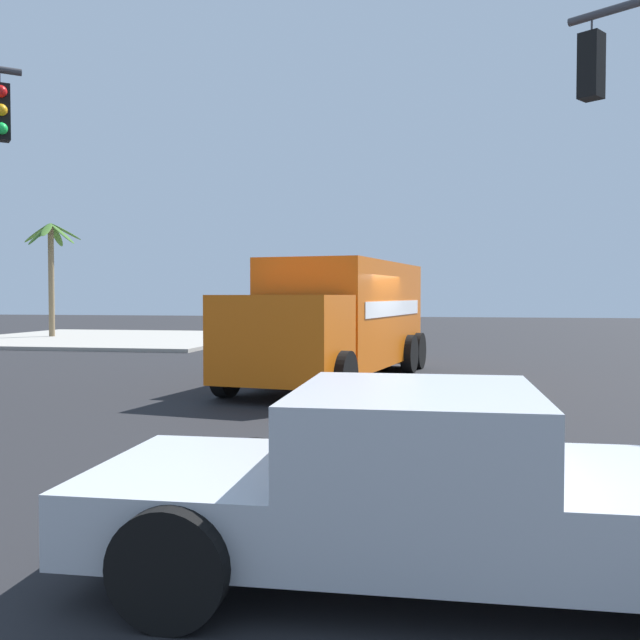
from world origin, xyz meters
TOP-DOWN VIEW (x-y plane):
  - ground_plane at (0.00, 0.00)m, footprint 100.00×100.00m
  - sidewalk_corner_far at (13.24, 13.24)m, footprint 12.31×12.31m
  - delivery_truck at (0.25, 0.61)m, footprint 8.51×3.94m
  - pickup_silver at (-11.44, -2.04)m, footprint 2.35×5.24m
  - palm_tree_far at (13.29, 16.13)m, footprint 2.67×2.60m

SIDE VIEW (x-z plane):
  - ground_plane at x=0.00m, z-range 0.00..0.00m
  - sidewalk_corner_far at x=13.24m, z-range 0.00..0.14m
  - pickup_silver at x=-11.44m, z-range 0.04..1.42m
  - delivery_truck at x=0.25m, z-range 0.07..2.92m
  - palm_tree_far at x=13.29m, z-range 1.14..6.37m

